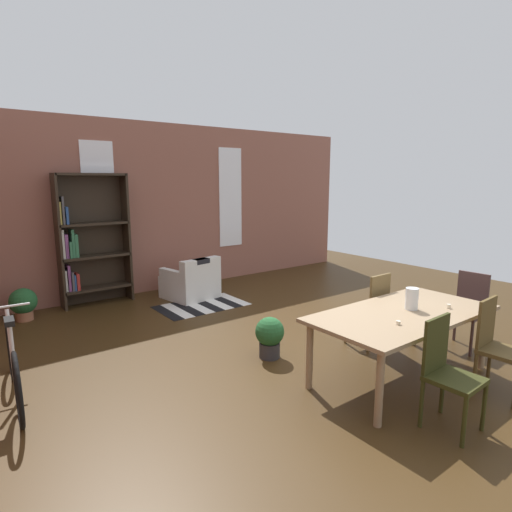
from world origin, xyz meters
TOP-DOWN VIEW (x-y plane):
  - ground_plane at (0.00, 0.00)m, footprint 11.35×11.35m
  - back_wall_brick at (0.00, 4.42)m, footprint 8.71×0.12m
  - window_pane_0 at (-1.35, 4.35)m, footprint 0.55×0.02m
  - window_pane_1 at (1.35, 4.35)m, footprint 0.55×0.02m
  - dining_table at (0.20, -0.62)m, footprint 2.07×1.04m
  - vase_on_table at (0.34, -0.62)m, footprint 0.13×0.13m
  - tealight_candle_0 at (-0.18, -0.82)m, footprint 0.04×0.04m
  - tealight_candle_1 at (0.69, -0.84)m, footprint 0.04×0.04m
  - dining_chair_near_left at (-0.27, -1.36)m, footprint 0.41×0.41m
  - dining_chair_near_right at (0.66, -1.37)m, footprint 0.43×0.43m
  - dining_chair_far_right at (0.66, 0.13)m, footprint 0.41×0.41m
  - dining_chair_head_right at (1.60, -0.61)m, footprint 0.42×0.42m
  - bookshelf_tall at (-1.64, 4.17)m, footprint 1.15×0.33m
  - armchair_white at (-0.10, 3.47)m, footprint 0.93×0.93m
  - bicycle_second at (-3.15, 1.38)m, footprint 0.44×1.71m
  - potted_plant_by_shelf at (-0.59, 0.63)m, footprint 0.35×0.35m
  - potted_plant_corner at (-2.71, 3.91)m, footprint 0.39×0.39m
  - striped_rug at (-0.20, 2.94)m, footprint 1.46×0.90m

SIDE VIEW (x-z plane):
  - ground_plane at x=0.00m, z-range 0.00..0.00m
  - striped_rug at x=-0.20m, z-range 0.00..0.01m
  - potted_plant_corner at x=-2.71m, z-range 0.02..0.52m
  - potted_plant_by_shelf at x=-0.59m, z-range 0.03..0.52m
  - armchair_white at x=-0.10m, z-range -0.10..0.65m
  - bicycle_second at x=-3.15m, z-range -0.11..0.79m
  - dining_chair_near_left at x=-0.27m, z-range 0.04..0.99m
  - dining_chair_near_right at x=0.66m, z-range 0.04..0.99m
  - dining_chair_far_right at x=0.66m, z-range 0.04..0.99m
  - dining_chair_head_right at x=1.60m, z-range 0.04..0.99m
  - dining_table at x=0.20m, z-range 0.30..1.04m
  - tealight_candle_0 at x=-0.18m, z-range 0.74..0.77m
  - tealight_candle_1 at x=0.69m, z-range 0.74..0.78m
  - vase_on_table at x=0.34m, z-range 0.74..0.97m
  - bookshelf_tall at x=-1.64m, z-range -0.01..2.20m
  - back_wall_brick at x=0.00m, z-range 0.00..3.14m
  - window_pane_0 at x=-1.35m, z-range 0.71..2.74m
  - window_pane_1 at x=1.35m, z-range 0.71..2.74m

